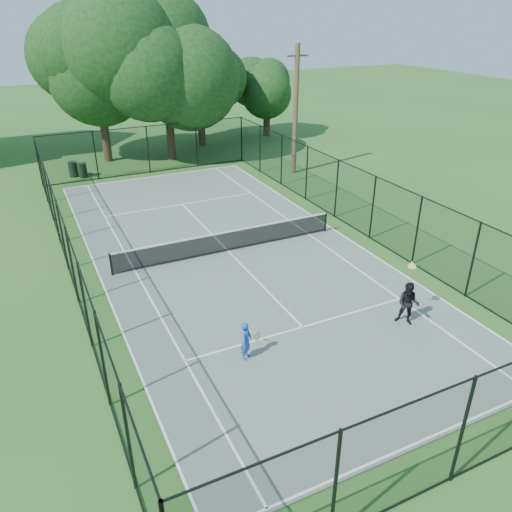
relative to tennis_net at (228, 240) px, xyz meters
name	(u,v)px	position (x,y,z in m)	size (l,w,h in m)	color
ground	(228,252)	(0.00, 0.00, -0.58)	(120.00, 120.00, 0.00)	#255A1E
tennis_court	(228,252)	(0.00, 0.00, -0.55)	(11.00, 24.00, 0.06)	slate
tennis_net	(228,240)	(0.00, 0.00, 0.00)	(10.08, 0.08, 0.95)	black
fence	(227,221)	(0.00, 0.00, 0.92)	(13.10, 26.10, 3.00)	black
tree_near_left	(96,66)	(-1.88, 16.96, 5.65)	(7.76, 7.76, 10.13)	#332114
tree_near_mid	(166,70)	(2.24, 15.46, 5.34)	(7.34, 7.34, 9.60)	#332114
tree_near_right	(199,76)	(5.55, 18.35, 4.47)	(5.76, 5.76, 7.95)	#332114
tree_far_right	(267,89)	(11.50, 19.05, 3.17)	(4.58, 4.58, 6.05)	#332114
trash_bin_left	(73,169)	(-4.56, 14.26, -0.10)	(0.58, 0.58, 0.95)	black
trash_bin_right	(83,170)	(-4.04, 13.91, -0.13)	(0.58, 0.58, 0.89)	black
utility_pole	(296,110)	(8.38, 9.00, 3.36)	(1.40, 0.30, 7.75)	#4C3823
player_blue	(246,341)	(-2.36, -7.05, 0.11)	(0.85, 0.54, 1.25)	blue
player_black	(408,304)	(3.25, -7.69, 0.25)	(0.92, 0.99, 2.03)	black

